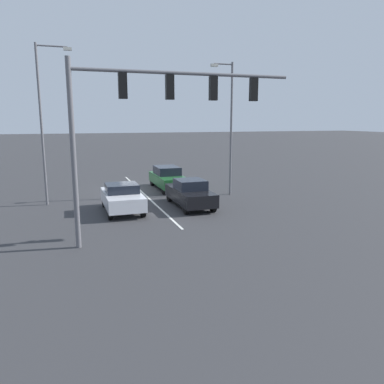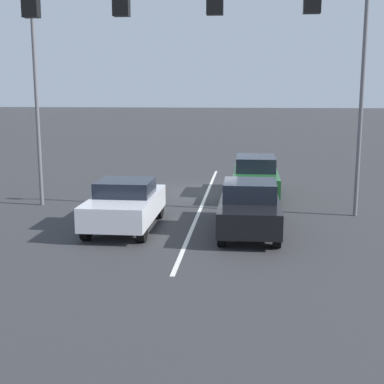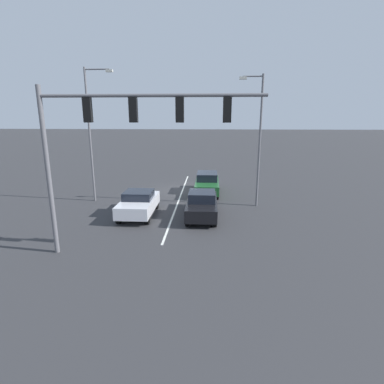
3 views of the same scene
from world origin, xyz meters
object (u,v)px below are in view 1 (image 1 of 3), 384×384
Objects in this scene: car_white_midlane_front at (122,197)px; car_black_leftlane_front at (190,193)px; car_darkgreen_leftlane_second at (168,178)px; street_lamp_right_shoulder at (44,115)px; street_lamp_left_shoulder at (229,122)px; traffic_signal_gantry at (151,107)px.

car_black_leftlane_front is at bearing -179.48° from car_white_midlane_front.
car_darkgreen_leftlane_second is 0.52× the size of street_lamp_right_shoulder.
street_lamp_right_shoulder is 11.14m from street_lamp_left_shoulder.
street_lamp_right_shoulder is (3.76, -3.09, 4.36)m from car_white_midlane_front.
street_lamp_left_shoulder is at bearing 134.67° from car_darkgreen_leftlane_second.
traffic_signal_gantry is at bearing 95.73° from car_white_midlane_front.
street_lamp_left_shoulder reaches higher than traffic_signal_gantry.
car_darkgreen_leftlane_second is 0.52× the size of traffic_signal_gantry.
car_darkgreen_leftlane_second reaches higher than car_white_midlane_front.
traffic_signal_gantry is at bearing 57.90° from car_black_leftlane_front.
car_white_midlane_front is at bearing 140.56° from street_lamp_right_shoulder.
street_lamp_left_shoulder reaches higher than car_darkgreen_leftlane_second.
street_lamp_right_shoulder is (7.62, -3.06, 4.37)m from car_black_leftlane_front.
traffic_signal_gantry is (3.57, 11.09, 4.55)m from car_darkgreen_leftlane_second.
car_black_leftlane_front is at bearing 158.12° from street_lamp_right_shoulder.
traffic_signal_gantry reaches higher than car_white_midlane_front.
car_black_leftlane_front is 9.30m from street_lamp_right_shoulder.
car_white_midlane_front is 6.54m from street_lamp_right_shoulder.
street_lamp_left_shoulder is (-11.12, 0.57, -0.35)m from street_lamp_right_shoulder.
street_lamp_left_shoulder reaches higher than car_white_midlane_front.
car_white_midlane_front is at bearing 0.52° from car_black_leftlane_front.
car_white_midlane_front is 0.49× the size of street_lamp_left_shoulder.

